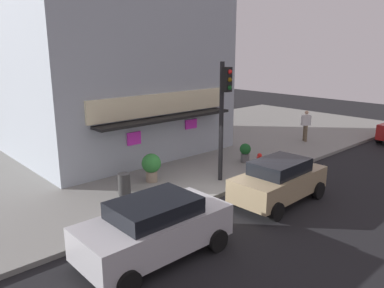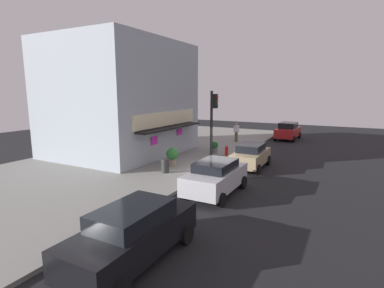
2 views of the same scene
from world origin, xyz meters
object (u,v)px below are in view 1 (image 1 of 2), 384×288
object	(u,v)px
potted_plant_by_doorway	(245,152)
potted_plant_by_window	(151,165)
pedestrian	(306,124)
fire_hydrant	(259,161)
trash_can	(124,184)
parked_car_silver	(155,227)
traffic_light	(224,106)
parked_car_tan	(279,180)

from	to	relation	value
potted_plant_by_doorway	potted_plant_by_window	distance (m)	5.03
pedestrian	potted_plant_by_doorway	xyz separation A→B (m)	(-5.89, -0.35, -0.51)
fire_hydrant	potted_plant_by_doorway	xyz separation A→B (m)	(0.38, 1.15, 0.14)
fire_hydrant	potted_plant_by_doorway	distance (m)	1.22
pedestrian	potted_plant_by_window	bearing A→B (deg)	177.42
trash_can	potted_plant_by_window	xyz separation A→B (m)	(1.64, 0.52, 0.27)
fire_hydrant	trash_can	xyz separation A→B (m)	(-6.21, 1.47, 0.06)
fire_hydrant	potted_plant_by_doorway	world-z (taller)	potted_plant_by_doorway
trash_can	pedestrian	xyz separation A→B (m)	(12.49, 0.03, 0.59)
potted_plant_by_doorway	parked_car_silver	bearing A→B (deg)	-155.79
traffic_light	trash_can	distance (m)	4.91
traffic_light	fire_hydrant	world-z (taller)	traffic_light
trash_can	parked_car_silver	size ratio (longest dim) A/B	0.20
potted_plant_by_doorway	potted_plant_by_window	world-z (taller)	potted_plant_by_window
potted_plant_by_doorway	pedestrian	bearing A→B (deg)	3.38
potted_plant_by_doorway	parked_car_silver	size ratio (longest dim) A/B	0.22
traffic_light	parked_car_tan	distance (m)	3.62
trash_can	potted_plant_by_doorway	distance (m)	6.60
potted_plant_by_doorway	parked_car_tan	size ratio (longest dim) A/B	0.23
traffic_light	fire_hydrant	distance (m)	3.61
trash_can	potted_plant_by_doorway	xyz separation A→B (m)	(6.59, -0.31, 0.08)
potted_plant_by_doorway	potted_plant_by_window	xyz separation A→B (m)	(-4.95, 0.84, 0.18)
traffic_light	potted_plant_by_doorway	xyz separation A→B (m)	(2.72, 1.04, -2.61)
parked_car_silver	traffic_light	bearing A→B (deg)	25.79
traffic_light	potted_plant_by_window	world-z (taller)	traffic_light
fire_hydrant	potted_plant_by_doorway	size ratio (longest dim) A/B	0.83
fire_hydrant	potted_plant_by_window	size ratio (longest dim) A/B	0.64
pedestrian	potted_plant_by_doorway	distance (m)	5.93
parked_car_silver	potted_plant_by_window	bearing A→B (deg)	54.48
pedestrian	potted_plant_by_window	distance (m)	10.86
traffic_light	potted_plant_by_doorway	distance (m)	3.90
potted_plant_by_doorway	parked_car_tan	world-z (taller)	parked_car_tan
potted_plant_by_doorway	trash_can	bearing A→B (deg)	177.27
fire_hydrant	parked_car_silver	bearing A→B (deg)	-162.04
parked_car_silver	parked_car_tan	distance (m)	5.62
traffic_light	trash_can	xyz separation A→B (m)	(-3.88, 1.35, -2.69)
traffic_light	fire_hydrant	xyz separation A→B (m)	(2.33, -0.11, -2.75)
fire_hydrant	trash_can	distance (m)	6.38
trash_can	potted_plant_by_window	bearing A→B (deg)	17.69
traffic_light	parked_car_tan	world-z (taller)	traffic_light
parked_car_tan	traffic_light	bearing A→B (deg)	93.36
traffic_light	potted_plant_by_window	bearing A→B (deg)	140.02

